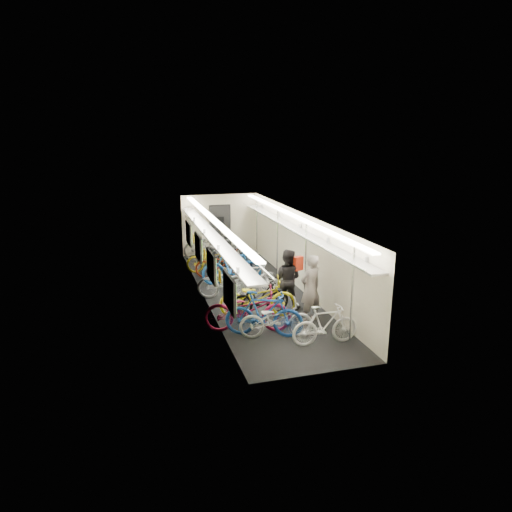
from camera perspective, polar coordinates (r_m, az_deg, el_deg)
train_car_shell at (r=13.98m, az=-2.52°, el=2.54°), size 10.00×10.00×10.00m
bicycle_0 at (r=10.81m, az=2.53°, el=-7.88°), size 1.82×0.90×0.91m
bicycle_1 at (r=10.81m, az=1.00°, el=-7.26°), size 1.92×1.23×1.12m
bicycle_2 at (r=11.08m, az=-1.06°, el=-6.75°), size 2.22×1.26×1.10m
bicycle_3 at (r=12.04m, az=0.47°, el=-5.22°), size 1.69×0.60×1.00m
bicycle_4 at (r=11.96m, az=0.23°, el=-5.20°), size 2.13×1.15×1.06m
bicycle_5 at (r=13.59m, az=-0.57°, el=-2.80°), size 1.74×0.63×1.02m
bicycle_6 at (r=13.34m, az=-3.31°, el=-3.22°), size 2.01×1.14×1.00m
bicycle_7 at (r=14.56m, az=-3.03°, el=-1.33°), size 1.97×0.67×1.16m
bicycle_8 at (r=15.19m, az=-4.34°, el=-1.10°), size 1.89×1.22×0.94m
bicycle_9 at (r=15.62m, az=-3.38°, el=-0.41°), size 1.81×0.71×1.06m
bicycle_10 at (r=15.95m, az=-5.54°, el=-0.37°), size 1.84×0.84×0.93m
bicycle_11 at (r=10.57m, az=8.63°, el=-8.50°), size 1.58×0.48×0.94m
bicycle_12 at (r=16.72m, az=-4.35°, el=0.49°), size 1.92×0.75×1.00m
bicycle_14 at (r=17.71m, az=-5.71°, el=1.46°), size 2.13×0.81×1.11m
passenger_near at (r=11.67m, az=6.82°, el=-4.03°), size 0.75×0.61×1.76m
passenger_mid at (r=12.50m, az=3.88°, el=-2.88°), size 1.02×0.97×1.67m
backpack at (r=12.38m, az=5.30°, el=-0.93°), size 0.29×0.22×0.38m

